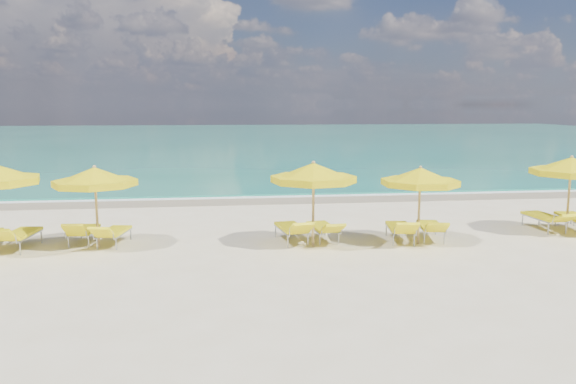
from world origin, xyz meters
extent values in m
plane|color=beige|center=(0.00, 0.00, 0.00)|extent=(120.00, 120.00, 0.00)
cube|color=#167C63|center=(0.00, 48.00, 0.00)|extent=(120.00, 80.00, 0.30)
cube|color=tan|center=(0.00, 7.40, 0.00)|extent=(120.00, 2.60, 0.01)
cube|color=white|center=(0.00, 8.20, 0.00)|extent=(120.00, 1.20, 0.03)
cube|color=white|center=(-6.00, 17.00, 0.00)|extent=(14.00, 0.36, 0.05)
cube|color=white|center=(8.00, 24.00, 0.00)|extent=(18.00, 0.30, 0.05)
cylinder|color=tan|center=(-5.20, 0.29, 1.05)|extent=(0.07, 0.07, 2.10)
cone|color=yellow|center=(-5.20, 0.29, 1.93)|extent=(2.31, 2.31, 0.42)
cylinder|color=yellow|center=(-5.20, 0.29, 1.73)|extent=(2.33, 2.33, 0.17)
sphere|color=tan|center=(-5.20, 0.29, 2.14)|extent=(0.09, 0.09, 0.09)
cylinder|color=tan|center=(0.45, -0.26, 1.10)|extent=(0.07, 0.07, 2.19)
cone|color=yellow|center=(0.45, -0.26, 2.02)|extent=(2.63, 2.63, 0.44)
cylinder|color=yellow|center=(0.45, -0.26, 1.80)|extent=(2.66, 2.66, 0.18)
sphere|color=tan|center=(0.45, -0.26, 2.24)|extent=(0.10, 0.10, 0.10)
cylinder|color=tan|center=(3.33, -0.33, 1.02)|extent=(0.06, 0.06, 2.04)
cone|color=yellow|center=(3.33, -0.33, 1.87)|extent=(2.76, 2.76, 0.41)
cylinder|color=yellow|center=(3.33, -0.33, 1.67)|extent=(2.79, 2.79, 0.16)
sphere|color=tan|center=(3.33, -0.33, 2.08)|extent=(0.09, 0.09, 0.09)
cylinder|color=tan|center=(8.11, 0.35, 1.10)|extent=(0.07, 0.07, 2.19)
cone|color=yellow|center=(8.11, 0.35, 2.02)|extent=(2.62, 2.62, 0.44)
cylinder|color=yellow|center=(8.11, 0.35, 1.80)|extent=(2.65, 2.65, 0.18)
sphere|color=tan|center=(8.11, 0.35, 2.24)|extent=(0.10, 0.10, 0.10)
cube|color=yellow|center=(-7.20, 0.49, 0.39)|extent=(0.77, 1.43, 0.08)
cube|color=yellow|center=(-7.31, -0.45, 0.58)|extent=(0.67, 0.65, 0.43)
cube|color=yellow|center=(-5.67, 0.92, 0.36)|extent=(0.62, 1.27, 0.08)
cube|color=yellow|center=(-5.72, 0.07, 0.54)|extent=(0.58, 0.53, 0.42)
cube|color=yellow|center=(-4.83, 0.64, 0.35)|extent=(0.77, 1.31, 0.08)
cube|color=yellow|center=(-4.99, -0.20, 0.52)|extent=(0.64, 0.61, 0.38)
cube|color=yellow|center=(-0.07, 0.37, 0.39)|extent=(0.81, 1.42, 0.08)
cube|color=yellow|center=(0.08, -0.55, 0.56)|extent=(0.68, 0.67, 0.41)
cube|color=yellow|center=(0.82, 0.43, 0.37)|extent=(0.72, 1.34, 0.08)
cube|color=yellow|center=(0.94, -0.47, 0.51)|extent=(0.64, 0.63, 0.35)
cube|color=yellow|center=(2.93, 0.05, 0.38)|extent=(0.78, 1.40, 0.08)
cube|color=yellow|center=(2.80, -0.86, 0.56)|extent=(0.67, 0.65, 0.41)
cube|color=yellow|center=(3.86, 0.17, 0.37)|extent=(0.81, 1.37, 0.08)
cube|color=yellow|center=(3.69, -0.72, 0.52)|extent=(0.67, 0.66, 0.37)
cube|color=yellow|center=(7.70, 0.90, 0.40)|extent=(0.70, 1.42, 0.09)
cube|color=yellow|center=(7.75, -0.09, 0.54)|extent=(0.65, 0.67, 0.34)
cube|color=yellow|center=(8.58, 0.65, 0.41)|extent=(0.78, 1.47, 0.09)
camera|label=1|loc=(-2.04, -14.62, 3.73)|focal=35.00mm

